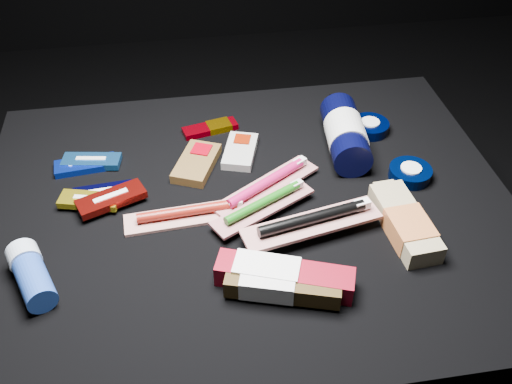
{
  "coord_description": "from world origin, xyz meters",
  "views": [
    {
      "loc": [
        -0.11,
        -0.76,
        1.11
      ],
      "look_at": [
        0.01,
        0.01,
        0.42
      ],
      "focal_mm": 40.0,
      "sensor_mm": 36.0,
      "label": 1
    }
  ],
  "objects": [
    {
      "name": "toothpaste_carton_red",
      "position": [
        0.02,
        -0.19,
        0.42
      ],
      "size": [
        0.22,
        0.12,
        0.04
      ],
      "rotation": [
        0.0,
        0.0,
        -0.35
      ],
      "color": "maroon",
      "rests_on": "cloth_table"
    },
    {
      "name": "luna_bar_4",
      "position": [
        -0.25,
        0.04,
        0.42
      ],
      "size": [
        0.13,
        0.09,
        0.02
      ],
      "rotation": [
        0.0,
        0.0,
        0.39
      ],
      "color": "maroon",
      "rests_on": "cloth_table"
    },
    {
      "name": "luna_bar_1",
      "position": [
        -0.29,
        0.16,
        0.41
      ],
      "size": [
        0.12,
        0.06,
        0.01
      ],
      "rotation": [
        0.0,
        0.0,
        -0.17
      ],
      "color": "#1C599C",
      "rests_on": "cloth_table"
    },
    {
      "name": "lotion_bottle",
      "position": [
        0.22,
        0.14,
        0.44
      ],
      "size": [
        0.09,
        0.25,
        0.08
      ],
      "rotation": [
        0.0,
        0.0,
        -0.1
      ],
      "color": "black",
      "rests_on": "cloth_table"
    },
    {
      "name": "toothbrush_pack_0",
      "position": [
        -0.11,
        -0.02,
        0.41
      ],
      "size": [
        0.23,
        0.07,
        0.03
      ],
      "rotation": [
        0.0,
        0.0,
        0.06
      ],
      "color": "silver",
      "rests_on": "cloth_table"
    },
    {
      "name": "cream_tin_lower",
      "position": [
        0.32,
        0.03,
        0.41
      ],
      "size": [
        0.08,
        0.08,
        0.03
      ],
      "rotation": [
        0.0,
        0.0,
        -0.33
      ],
      "color": "black",
      "rests_on": "cloth_table"
    },
    {
      "name": "luna_bar_2",
      "position": [
        -0.26,
        0.06,
        0.41
      ],
      "size": [
        0.11,
        0.05,
        0.01
      ],
      "rotation": [
        0.0,
        0.0,
        0.08
      ],
      "color": "black",
      "rests_on": "cloth_table"
    },
    {
      "name": "toothpaste_carton_green",
      "position": [
        0.01,
        -0.22,
        0.42
      ],
      "size": [
        0.18,
        0.09,
        0.03
      ],
      "rotation": [
        0.0,
        0.0,
        -0.3
      ],
      "color": "#37270D",
      "rests_on": "cloth_table"
    },
    {
      "name": "luna_bar_0",
      "position": [
        -0.3,
        0.16,
        0.41
      ],
      "size": [
        0.12,
        0.06,
        0.02
      ],
      "rotation": [
        0.0,
        0.0,
        0.1
      ],
      "color": "#0B29B0",
      "rests_on": "cloth_table"
    },
    {
      "name": "toothbrush_pack_2",
      "position": [
        0.02,
        -0.03,
        0.42
      ],
      "size": [
        0.2,
        0.14,
        0.02
      ],
      "rotation": [
        0.0,
        0.0,
        0.49
      ],
      "color": "#ADA6A1",
      "rests_on": "cloth_table"
    },
    {
      "name": "cloth_table",
      "position": [
        0.0,
        0.0,
        0.2
      ],
      "size": [
        0.98,
        0.78,
        0.4
      ],
      "primitive_type": "cube",
      "color": "black",
      "rests_on": "ground"
    },
    {
      "name": "ground",
      "position": [
        0.0,
        0.0,
        0.0
      ],
      "size": [
        3.0,
        3.0,
        0.0
      ],
      "primitive_type": "plane",
      "color": "black",
      "rests_on": "ground"
    },
    {
      "name": "cream_tin_upper",
      "position": [
        0.29,
        0.19,
        0.41
      ],
      "size": [
        0.08,
        0.08,
        0.03
      ],
      "rotation": [
        0.0,
        0.0,
        -0.4
      ],
      "color": "black",
      "rests_on": "cloth_table"
    },
    {
      "name": "clif_bar_1",
      "position": [
        0.01,
        0.16,
        0.41
      ],
      "size": [
        0.09,
        0.12,
        0.02
      ],
      "rotation": [
        0.0,
        0.0,
        -0.3
      ],
      "color": "#A9AAA3",
      "rests_on": "cloth_table"
    },
    {
      "name": "power_bar",
      "position": [
        -0.04,
        0.25,
        0.41
      ],
      "size": [
        0.12,
        0.06,
        0.01
      ],
      "rotation": [
        0.0,
        0.0,
        0.22
      ],
      "color": "#89000C",
      "rests_on": "cloth_table"
    },
    {
      "name": "toothbrush_pack_1",
      "position": [
        0.04,
        0.03,
        0.42
      ],
      "size": [
        0.22,
        0.17,
        0.03
      ],
      "rotation": [
        0.0,
        0.0,
        0.57
      ],
      "color": "#BAB1AE",
      "rests_on": "cloth_table"
    },
    {
      "name": "bodywash_bottle",
      "position": [
        0.26,
        -0.11,
        0.42
      ],
      "size": [
        0.08,
        0.19,
        0.04
      ],
      "rotation": [
        0.0,
        0.0,
        0.07
      ],
      "color": "tan",
      "rests_on": "cloth_table"
    },
    {
      "name": "clif_bar_0",
      "position": [
        -0.08,
        0.13,
        0.41
      ],
      "size": [
        0.11,
        0.14,
        0.02
      ],
      "rotation": [
        0.0,
        0.0,
        -0.41
      ],
      "color": "brown",
      "rests_on": "cloth_table"
    },
    {
      "name": "toothbrush_pack_3",
      "position": [
        0.1,
        -0.09,
        0.43
      ],
      "size": [
        0.25,
        0.1,
        0.03
      ],
      "rotation": [
        0.0,
        0.0,
        0.2
      ],
      "color": "silver",
      "rests_on": "cloth_table"
    },
    {
      "name": "deodorant_stick",
      "position": [
        -0.36,
        -0.13,
        0.42
      ],
      "size": [
        0.09,
        0.13,
        0.05
      ],
      "rotation": [
        0.0,
        0.0,
        0.4
      ],
      "color": "#21439B",
      "rests_on": "cloth_table"
    },
    {
      "name": "luna_bar_3",
      "position": [
        -0.29,
        0.04,
        0.41
      ],
      "size": [
        0.12,
        0.07,
        0.01
      ],
      "rotation": [
        0.0,
        0.0,
        -0.26
      ],
      "color": "gold",
      "rests_on": "cloth_table"
    }
  ]
}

